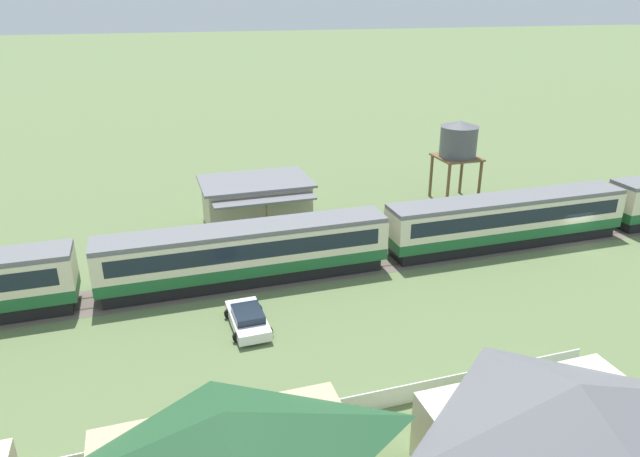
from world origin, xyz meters
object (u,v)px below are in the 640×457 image
Objects in this scene: water_tower at (458,141)px; parked_car_white at (248,319)px; station_building at (256,202)px; cottage_grey_roof_2 at (568,440)px; passenger_train at (389,233)px.

water_tower is 1.73× the size of parked_car_white.
cottage_grey_roof_2 is (5.34, -31.09, 0.68)m from station_building.
parked_car_white is at bearing -152.99° from passenger_train.
water_tower is at bearing 2.24° from station_building.
cottage_grey_roof_2 is at bearing -113.25° from water_tower.
water_tower is at bearing 66.75° from cottage_grey_roof_2.
passenger_train is 8.21× the size of cottage_grey_roof_2.
station_building is 19.38m from water_tower.
parked_car_white is (-11.36, -5.79, -1.62)m from passenger_train.
cottage_grey_roof_2 reaches higher than passenger_train.
cottage_grey_roof_2 reaches higher than station_building.
parked_car_white is at bearing -103.49° from station_building.
cottage_grey_roof_2 is at bearing -150.72° from parked_car_white.
water_tower is at bearing -55.47° from parked_car_white.
passenger_train is at bearing -52.33° from station_building.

